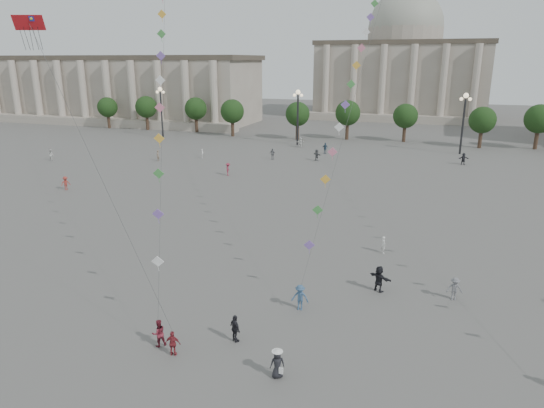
% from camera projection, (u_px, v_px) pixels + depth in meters
% --- Properties ---
extents(ground, '(360.00, 360.00, 0.00)m').
position_uv_depth(ground, '(222.00, 360.00, 27.12)').
color(ground, '#595654').
rests_on(ground, ground).
extents(hall_west, '(84.00, 26.22, 17.20)m').
position_uv_depth(hall_west, '(110.00, 89.00, 132.74)').
color(hall_west, gray).
rests_on(hall_west, ground).
extents(hall_central, '(48.30, 34.30, 35.50)m').
position_uv_depth(hall_central, '(402.00, 66.00, 140.57)').
color(hall_central, gray).
rests_on(hall_central, ground).
extents(tree_row, '(137.12, 5.12, 8.00)m').
position_uv_depth(tree_row, '(381.00, 116.00, 96.51)').
color(tree_row, '#38281C').
rests_on(tree_row, ground).
extents(lamp_post_far_west, '(2.00, 0.90, 10.65)m').
position_uv_depth(lamp_post_far_west, '(161.00, 103.00, 102.26)').
color(lamp_post_far_west, '#262628').
rests_on(lamp_post_far_west, ground).
extents(lamp_post_mid_west, '(2.00, 0.90, 10.65)m').
position_uv_depth(lamp_post_mid_west, '(298.00, 107.00, 93.21)').
color(lamp_post_mid_west, '#262628').
rests_on(lamp_post_mid_west, ground).
extents(lamp_post_mid_east, '(2.00, 0.90, 10.65)m').
position_uv_depth(lamp_post_mid_east, '(464.00, 112.00, 84.15)').
color(lamp_post_mid_east, '#262628').
rests_on(lamp_post_mid_east, ground).
extents(person_crowd_0, '(1.13, 0.50, 1.91)m').
position_uv_depth(person_crowd_0, '(325.00, 148.00, 86.46)').
color(person_crowd_0, navy).
rests_on(person_crowd_0, ground).
extents(person_crowd_1, '(1.13, 1.03, 1.90)m').
position_uv_depth(person_crowd_1, '(51.00, 155.00, 80.47)').
color(person_crowd_1, silver).
rests_on(person_crowd_1, ground).
extents(person_crowd_2, '(1.19, 1.32, 1.78)m').
position_uv_depth(person_crowd_2, '(66.00, 183.00, 62.24)').
color(person_crowd_2, maroon).
rests_on(person_crowd_2, ground).
extents(person_crowd_3, '(1.84, 1.40, 1.94)m').
position_uv_depth(person_crowd_3, '(379.00, 279.00, 34.90)').
color(person_crowd_3, black).
rests_on(person_crowd_3, ground).
extents(person_crowd_4, '(1.58, 1.73, 1.92)m').
position_uv_depth(person_crowd_4, '(300.00, 142.00, 92.70)').
color(person_crowd_4, silver).
rests_on(person_crowd_4, ground).
extents(person_crowd_6, '(1.18, 0.79, 1.69)m').
position_uv_depth(person_crowd_6, '(455.00, 289.00, 33.65)').
color(person_crowd_6, slate).
rests_on(person_crowd_6, ground).
extents(person_crowd_9, '(1.82, 1.16, 1.88)m').
position_uv_depth(person_crowd_9, '(463.00, 159.00, 77.26)').
color(person_crowd_9, '#232228').
rests_on(person_crowd_9, ground).
extents(person_crowd_10, '(0.50, 0.64, 1.53)m').
position_uv_depth(person_crowd_10, '(202.00, 154.00, 82.55)').
color(person_crowd_10, silver).
rests_on(person_crowd_10, ground).
extents(person_crowd_12, '(1.78, 1.46, 1.91)m').
position_uv_depth(person_crowd_12, '(317.00, 155.00, 80.29)').
color(person_crowd_12, '#5C5D60').
rests_on(person_crowd_12, ground).
extents(person_crowd_13, '(0.55, 0.65, 1.50)m').
position_uv_depth(person_crowd_13, '(384.00, 245.00, 41.93)').
color(person_crowd_13, silver).
rests_on(person_crowd_13, ground).
extents(person_crowd_16, '(1.12, 0.59, 1.83)m').
position_uv_depth(person_crowd_16, '(272.00, 154.00, 81.48)').
color(person_crowd_16, slate).
rests_on(person_crowd_16, ground).
extents(person_crowd_17, '(0.99, 1.33, 1.82)m').
position_uv_depth(person_crowd_17, '(228.00, 169.00, 70.11)').
color(person_crowd_17, maroon).
rests_on(person_crowd_17, ground).
extents(person_crowd_18, '(0.52, 0.71, 1.79)m').
position_uv_depth(person_crowd_18, '(158.00, 156.00, 80.17)').
color(person_crowd_18, '#7D6A56').
rests_on(person_crowd_18, ground).
extents(tourist_0, '(0.93, 0.49, 1.51)m').
position_uv_depth(tourist_0, '(173.00, 343.00, 27.33)').
color(tourist_0, maroon).
rests_on(tourist_0, ground).
extents(tourist_1, '(1.05, 0.95, 1.72)m').
position_uv_depth(tourist_1, '(235.00, 329.00, 28.65)').
color(tourist_1, black).
rests_on(tourist_1, ground).
extents(kite_flyer_0, '(1.02, 1.03, 1.68)m').
position_uv_depth(kite_flyer_0, '(159.00, 333.00, 28.21)').
color(kite_flyer_0, maroon).
rests_on(kite_flyer_0, ground).
extents(kite_flyer_1, '(1.21, 0.75, 1.80)m').
position_uv_depth(kite_flyer_1, '(300.00, 297.00, 32.32)').
color(kite_flyer_1, '#355479').
rests_on(kite_flyer_1, ground).
extents(hat_person, '(0.93, 0.83, 1.69)m').
position_uv_depth(hat_person, '(277.00, 363.00, 25.39)').
color(hat_person, black).
rests_on(hat_person, ground).
extents(dragon_kite, '(8.87, 5.00, 24.65)m').
position_uv_depth(dragon_kite, '(32.00, 36.00, 34.91)').
color(dragon_kite, '#AA1218').
rests_on(dragon_kite, ground).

